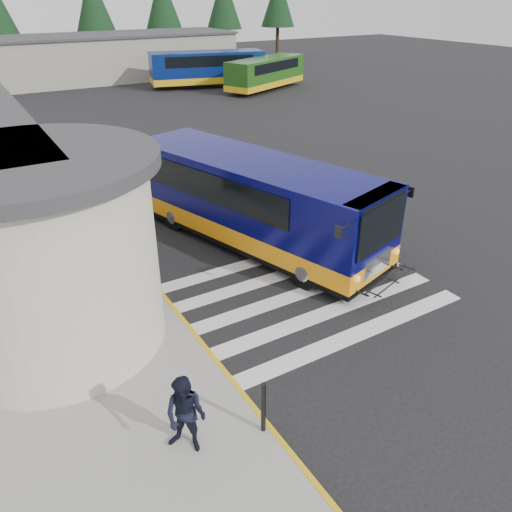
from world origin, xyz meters
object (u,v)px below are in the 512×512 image
pedestrian_b (186,415)px  far_bus_a (207,67)px  pedestrian_a (105,322)px  transit_bus (253,204)px  far_bus_b (266,72)px  bollard (263,407)px

pedestrian_b → far_bus_a: size_ratio=0.16×
pedestrian_a → transit_bus: bearing=-62.5°
transit_bus → pedestrian_b: size_ratio=6.45×
pedestrian_a → pedestrian_b: size_ratio=1.09×
pedestrian_b → far_bus_a: (18.79, 37.34, 0.71)m
pedestrian_a → far_bus_a: bearing=-32.6°
transit_bus → pedestrian_b: transit_bus is taller
pedestrian_b → far_bus_b: far_bus_b is taller
pedestrian_a → far_bus_b: 37.45m
pedestrian_b → bollard: 1.56m
bollard → far_bus_b: size_ratio=0.13×
bollard → pedestrian_a: bearing=116.0°
transit_bus → bollard: (-4.37, -7.73, -0.69)m
far_bus_b → bollard: bearing=123.8°
far_bus_b → pedestrian_b: bearing=121.7°
pedestrian_a → pedestrian_b: pedestrian_a is taller
transit_bus → bollard: transit_bus is taller
far_bus_a → bollard: bearing=169.0°
transit_bus → bollard: bearing=-135.8°
pedestrian_a → pedestrian_b: 3.67m
pedestrian_b → bollard: (1.49, -0.38, -0.25)m
pedestrian_a → bollard: 4.48m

